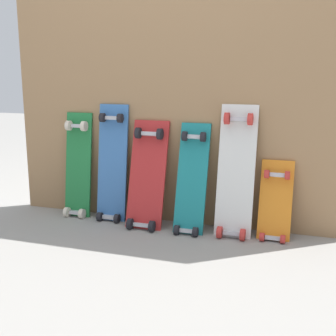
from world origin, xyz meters
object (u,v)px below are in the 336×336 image
at_px(skateboard_blue, 112,168).
at_px(skateboard_green, 78,169).
at_px(skateboard_red, 147,179).
at_px(skateboard_teal, 191,184).
at_px(skateboard_white, 236,176).
at_px(skateboard_orange, 275,206).

bearing_deg(skateboard_blue, skateboard_green, 179.53).
height_order(skateboard_green, skateboard_red, skateboard_green).
distance_m(skateboard_blue, skateboard_teal, 0.56).
height_order(skateboard_green, skateboard_white, skateboard_white).
relative_size(skateboard_teal, skateboard_white, 0.87).
xyz_separation_m(skateboard_blue, skateboard_orange, (1.07, -0.02, -0.16)).
height_order(skateboard_green, skateboard_teal, skateboard_green).
relative_size(skateboard_green, skateboard_blue, 0.92).
xyz_separation_m(skateboard_red, skateboard_teal, (0.29, 0.00, -0.01)).
height_order(skateboard_red, skateboard_teal, skateboard_red).
relative_size(skateboard_green, skateboard_teal, 1.04).
distance_m(skateboard_green, skateboard_teal, 0.82).
distance_m(skateboard_blue, skateboard_orange, 1.08).
xyz_separation_m(skateboard_green, skateboard_teal, (0.82, -0.05, -0.02)).
height_order(skateboard_blue, skateboard_red, skateboard_blue).
xyz_separation_m(skateboard_green, skateboard_red, (0.52, -0.05, -0.02)).
xyz_separation_m(skateboard_blue, skateboard_white, (0.83, -0.03, 0.01)).
distance_m(skateboard_red, skateboard_teal, 0.29).
height_order(skateboard_white, skateboard_orange, skateboard_white).
bearing_deg(skateboard_white, skateboard_blue, 177.77).
distance_m(skateboard_blue, skateboard_white, 0.83).
distance_m(skateboard_teal, skateboard_orange, 0.52).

